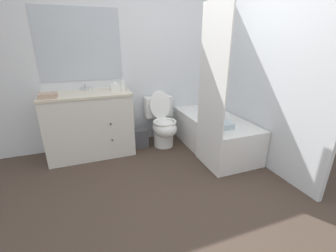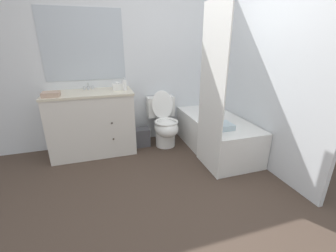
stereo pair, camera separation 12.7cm
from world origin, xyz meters
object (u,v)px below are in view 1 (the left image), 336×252
object	(u,v)px
sink_faucet	(85,88)
bath_towel_folded	(220,125)
vanity_cabinet	(90,124)
soap_dispenser	(123,85)
hand_towel_folded	(48,96)
toilet	(163,124)
wastebasket	(140,138)
tissue_box	(115,87)
bathtub	(214,133)

from	to	relation	value
sink_faucet	bath_towel_folded	size ratio (longest dim) A/B	0.48
vanity_cabinet	soap_dispenser	distance (m)	0.71
sink_faucet	hand_towel_folded	distance (m)	0.53
hand_towel_folded	toilet	bearing A→B (deg)	3.05
sink_faucet	wastebasket	xyz separation A→B (m)	(0.70, -0.17, -0.79)
toilet	tissue_box	size ratio (longest dim) A/B	6.41
toilet	tissue_box	bearing A→B (deg)	171.25
toilet	soap_dispenser	world-z (taller)	soap_dispenser
bathtub	bath_towel_folded	bearing A→B (deg)	-113.39
sink_faucet	toilet	world-z (taller)	sink_faucet
tissue_box	hand_towel_folded	size ratio (longest dim) A/B	0.64
bathtub	sink_faucet	bearing A→B (deg)	159.75
hand_towel_folded	bath_towel_folded	bearing A→B (deg)	-19.25
wastebasket	toilet	bearing A→B (deg)	-10.74
sink_faucet	soap_dispenser	distance (m)	0.53
soap_dispenser	bathtub	bearing A→B (deg)	-18.91
vanity_cabinet	soap_dispenser	bearing A→B (deg)	-4.06
toilet	bath_towel_folded	distance (m)	0.94
sink_faucet	vanity_cabinet	bearing A→B (deg)	-90.00
vanity_cabinet	toilet	bearing A→B (deg)	-3.38
toilet	tissue_box	world-z (taller)	tissue_box
sink_faucet	tissue_box	distance (m)	0.41
wastebasket	tissue_box	size ratio (longest dim) A/B	2.14
sink_faucet	tissue_box	world-z (taller)	sink_faucet
toilet	sink_faucet	bearing A→B (deg)	167.16
bath_towel_folded	toilet	bearing A→B (deg)	123.39
toilet	hand_towel_folded	world-z (taller)	hand_towel_folded
tissue_box	soap_dispenser	xyz separation A→B (m)	(0.09, -0.07, 0.03)
sink_faucet	toilet	distance (m)	1.21
vanity_cabinet	bath_towel_folded	size ratio (longest dim) A/B	3.88
wastebasket	bath_towel_folded	distance (m)	1.25
sink_faucet	soap_dispenser	xyz separation A→B (m)	(0.48, -0.21, 0.04)
bathtub	vanity_cabinet	bearing A→B (deg)	165.09
vanity_cabinet	hand_towel_folded	size ratio (longest dim) A/B	5.66
wastebasket	soap_dispenser	size ratio (longest dim) A/B	1.58
toilet	tissue_box	xyz separation A→B (m)	(-0.65, 0.10, 0.59)
vanity_cabinet	tissue_box	xyz separation A→B (m)	(0.39, 0.04, 0.48)
toilet	hand_towel_folded	size ratio (longest dim) A/B	4.09
wastebasket	bathtub	bearing A→B (deg)	-24.36
sink_faucet	bath_towel_folded	bearing A→B (deg)	-33.04
bathtub	toilet	bearing A→B (deg)	149.55
tissue_box	toilet	bearing A→B (deg)	-8.75
hand_towel_folded	bath_towel_folded	size ratio (longest dim) A/B	0.69
vanity_cabinet	hand_towel_folded	bearing A→B (deg)	-162.01
bath_towel_folded	tissue_box	bearing A→B (deg)	143.14
wastebasket	hand_towel_folded	distance (m)	1.38
vanity_cabinet	wastebasket	xyz separation A→B (m)	(0.70, 0.00, -0.31)
vanity_cabinet	tissue_box	bearing A→B (deg)	5.76
vanity_cabinet	bathtub	xyz separation A→B (m)	(1.71, -0.45, -0.20)
vanity_cabinet	wastebasket	size ratio (longest dim) A/B	4.15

